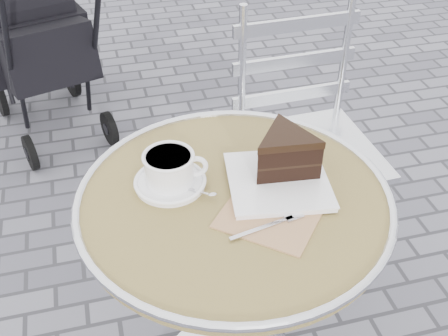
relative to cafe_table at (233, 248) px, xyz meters
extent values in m
cylinder|color=silver|center=(0.00, 0.00, -0.20)|extent=(0.07, 0.07, 0.67)
cylinder|color=tan|center=(0.00, 0.00, 0.15)|extent=(0.70, 0.70, 0.03)
torus|color=silver|center=(0.00, 0.00, 0.16)|extent=(0.72, 0.72, 0.02)
cylinder|color=white|center=(-0.13, 0.08, 0.17)|extent=(0.16, 0.16, 0.01)
cylinder|color=white|center=(-0.13, 0.08, 0.21)|extent=(0.12, 0.12, 0.07)
torus|color=white|center=(-0.07, 0.07, 0.21)|extent=(0.06, 0.02, 0.06)
cylinder|color=beige|center=(-0.13, 0.08, 0.24)|extent=(0.10, 0.10, 0.01)
cube|color=tan|center=(0.07, -0.07, 0.17)|extent=(0.28, 0.28, 0.00)
cube|color=white|center=(0.11, 0.01, 0.17)|extent=(0.25, 0.25, 0.01)
cylinder|color=silver|center=(0.20, 0.25, -0.33)|extent=(0.03, 0.03, 0.47)
cylinder|color=silver|center=(0.56, 0.26, -0.33)|extent=(0.03, 0.03, 0.47)
cylinder|color=silver|center=(0.19, 0.60, -0.33)|extent=(0.03, 0.03, 0.47)
cylinder|color=silver|center=(0.55, 0.61, -0.33)|extent=(0.03, 0.03, 0.47)
cube|color=silver|center=(0.38, 0.43, -0.09)|extent=(0.43, 0.43, 0.02)
cube|color=black|center=(-0.48, 1.56, -0.14)|extent=(0.53, 0.67, 0.36)
cylinder|color=black|center=(-0.59, 1.25, -0.49)|extent=(0.08, 0.16, 0.16)
cylinder|color=black|center=(-0.23, 1.35, -0.49)|extent=(0.08, 0.16, 0.16)
cylinder|color=black|center=(-0.38, 1.87, -0.44)|extent=(0.10, 0.25, 0.25)
camera|label=1|loc=(-0.26, -0.92, 0.99)|focal=45.00mm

